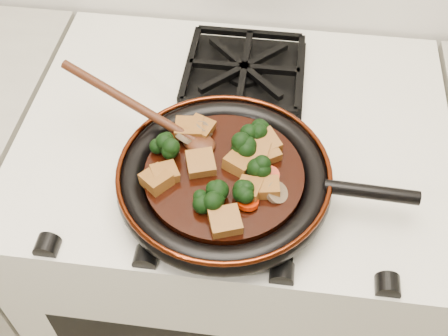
# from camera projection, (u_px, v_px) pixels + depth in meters

# --- Properties ---
(stove) EXTENTS (0.76, 0.60, 0.90)m
(stove) POSITION_uv_depth(u_px,v_px,m) (233.00, 257.00, 1.34)
(stove) COLOR white
(stove) RESTS_ON ground
(burner_grate_front) EXTENTS (0.23, 0.23, 0.03)m
(burner_grate_front) POSITION_uv_depth(u_px,v_px,m) (225.00, 186.00, 0.90)
(burner_grate_front) COLOR black
(burner_grate_front) RESTS_ON stove
(burner_grate_back) EXTENTS (0.23, 0.23, 0.03)m
(burner_grate_back) POSITION_uv_depth(u_px,v_px,m) (244.00, 71.00, 1.07)
(burner_grate_back) COLOR black
(burner_grate_back) RESTS_ON stove
(skillet) EXTENTS (0.46, 0.33, 0.05)m
(skillet) POSITION_uv_depth(u_px,v_px,m) (225.00, 179.00, 0.87)
(skillet) COLOR black
(skillet) RESTS_ON burner_grate_front
(braising_sauce) EXTENTS (0.25, 0.25, 0.02)m
(braising_sauce) POSITION_uv_depth(u_px,v_px,m) (224.00, 177.00, 0.86)
(braising_sauce) COLOR black
(braising_sauce) RESTS_ON skillet
(tofu_cube_0) EXTENTS (0.05, 0.06, 0.03)m
(tofu_cube_0) POSITION_uv_depth(u_px,v_px,m) (201.00, 164.00, 0.86)
(tofu_cube_0) COLOR brown
(tofu_cube_0) RESTS_ON braising_sauce
(tofu_cube_1) EXTENTS (0.06, 0.06, 0.03)m
(tofu_cube_1) POSITION_uv_depth(u_px,v_px,m) (157.00, 180.00, 0.84)
(tofu_cube_1) COLOR brown
(tofu_cube_1) RESTS_ON braising_sauce
(tofu_cube_2) EXTENTS (0.05, 0.05, 0.02)m
(tofu_cube_2) POSITION_uv_depth(u_px,v_px,m) (165.00, 174.00, 0.84)
(tofu_cube_2) COLOR brown
(tofu_cube_2) RESTS_ON braising_sauce
(tofu_cube_3) EXTENTS (0.04, 0.05, 0.03)m
(tofu_cube_3) POSITION_uv_depth(u_px,v_px,m) (249.00, 190.00, 0.83)
(tofu_cube_3) COLOR brown
(tofu_cube_3) RESTS_ON braising_sauce
(tofu_cube_4) EXTENTS (0.05, 0.05, 0.03)m
(tofu_cube_4) POSITION_uv_depth(u_px,v_px,m) (255.00, 154.00, 0.87)
(tofu_cube_4) COLOR brown
(tofu_cube_4) RESTS_ON braising_sauce
(tofu_cube_5) EXTENTS (0.06, 0.06, 0.03)m
(tofu_cube_5) POSITION_uv_depth(u_px,v_px,m) (266.00, 144.00, 0.88)
(tofu_cube_5) COLOR brown
(tofu_cube_5) RESTS_ON braising_sauce
(tofu_cube_6) EXTENTS (0.04, 0.04, 0.02)m
(tofu_cube_6) POSITION_uv_depth(u_px,v_px,m) (266.00, 188.00, 0.83)
(tofu_cube_6) COLOR brown
(tofu_cube_6) RESTS_ON braising_sauce
(tofu_cube_7) EXTENTS (0.05, 0.05, 0.02)m
(tofu_cube_7) POSITION_uv_depth(u_px,v_px,m) (267.00, 153.00, 0.87)
(tofu_cube_7) COLOR brown
(tofu_cube_7) RESTS_ON braising_sauce
(tofu_cube_8) EXTENTS (0.05, 0.05, 0.03)m
(tofu_cube_8) POSITION_uv_depth(u_px,v_px,m) (200.00, 129.00, 0.90)
(tofu_cube_8) COLOR brown
(tofu_cube_8) RESTS_ON braising_sauce
(tofu_cube_9) EXTENTS (0.06, 0.06, 0.03)m
(tofu_cube_9) POSITION_uv_depth(u_px,v_px,m) (240.00, 162.00, 0.86)
(tofu_cube_9) COLOR brown
(tofu_cube_9) RESTS_ON braising_sauce
(tofu_cube_10) EXTENTS (0.05, 0.05, 0.03)m
(tofu_cube_10) POSITION_uv_depth(u_px,v_px,m) (225.00, 222.00, 0.79)
(tofu_cube_10) COLOR brown
(tofu_cube_10) RESTS_ON braising_sauce
(tofu_cube_11) EXTENTS (0.05, 0.04, 0.03)m
(tofu_cube_11) POSITION_uv_depth(u_px,v_px,m) (189.00, 130.00, 0.90)
(tofu_cube_11) COLOR brown
(tofu_cube_11) RESTS_ON braising_sauce
(broccoli_floret_0) EXTENTS (0.06, 0.06, 0.06)m
(broccoli_floret_0) POSITION_uv_depth(u_px,v_px,m) (165.00, 146.00, 0.87)
(broccoli_floret_0) COLOR black
(broccoli_floret_0) RESTS_ON braising_sauce
(broccoli_floret_1) EXTENTS (0.08, 0.08, 0.06)m
(broccoli_floret_1) POSITION_uv_depth(u_px,v_px,m) (257.00, 133.00, 0.89)
(broccoli_floret_1) COLOR black
(broccoli_floret_1) RESTS_ON braising_sauce
(broccoli_floret_2) EXTENTS (0.09, 0.09, 0.07)m
(broccoli_floret_2) POSITION_uv_depth(u_px,v_px,m) (242.00, 151.00, 0.87)
(broccoli_floret_2) COLOR black
(broccoli_floret_2) RESTS_ON braising_sauce
(broccoli_floret_3) EXTENTS (0.06, 0.06, 0.06)m
(broccoli_floret_3) POSITION_uv_depth(u_px,v_px,m) (244.00, 194.00, 0.81)
(broccoli_floret_3) COLOR black
(broccoli_floret_3) RESTS_ON braising_sauce
(broccoli_floret_4) EXTENTS (0.07, 0.08, 0.07)m
(broccoli_floret_4) POSITION_uv_depth(u_px,v_px,m) (256.00, 167.00, 0.85)
(broccoli_floret_4) COLOR black
(broccoli_floret_4) RESTS_ON braising_sauce
(broccoli_floret_5) EXTENTS (0.07, 0.07, 0.07)m
(broccoli_floret_5) POSITION_uv_depth(u_px,v_px,m) (209.00, 198.00, 0.81)
(broccoli_floret_5) COLOR black
(broccoli_floret_5) RESTS_ON braising_sauce
(broccoli_floret_6) EXTENTS (0.07, 0.08, 0.06)m
(broccoli_floret_6) POSITION_uv_depth(u_px,v_px,m) (208.00, 198.00, 0.81)
(broccoli_floret_6) COLOR black
(broccoli_floret_6) RESTS_ON braising_sauce
(carrot_coin_0) EXTENTS (0.03, 0.03, 0.02)m
(carrot_coin_0) POSITION_uv_depth(u_px,v_px,m) (181.00, 133.00, 0.90)
(carrot_coin_0) COLOR #B52205
(carrot_coin_0) RESTS_ON braising_sauce
(carrot_coin_1) EXTENTS (0.03, 0.03, 0.01)m
(carrot_coin_1) POSITION_uv_depth(u_px,v_px,m) (246.00, 137.00, 0.89)
(carrot_coin_1) COLOR #B52205
(carrot_coin_1) RESTS_ON braising_sauce
(carrot_coin_2) EXTENTS (0.03, 0.03, 0.02)m
(carrot_coin_2) POSITION_uv_depth(u_px,v_px,m) (248.00, 203.00, 0.81)
(carrot_coin_2) COLOR #B52205
(carrot_coin_2) RESTS_ON braising_sauce
(carrot_coin_3) EXTENTS (0.03, 0.03, 0.01)m
(carrot_coin_3) POSITION_uv_depth(u_px,v_px,m) (251.00, 143.00, 0.89)
(carrot_coin_3) COLOR #B52205
(carrot_coin_3) RESTS_ON braising_sauce
(carrot_coin_4) EXTENTS (0.03, 0.03, 0.02)m
(carrot_coin_4) POSITION_uv_depth(u_px,v_px,m) (270.00, 175.00, 0.85)
(carrot_coin_4) COLOR #B52205
(carrot_coin_4) RESTS_ON braising_sauce
(mushroom_slice_0) EXTENTS (0.04, 0.04, 0.03)m
(mushroom_slice_0) POSITION_uv_depth(u_px,v_px,m) (203.00, 130.00, 0.90)
(mushroom_slice_0) COLOR brown
(mushroom_slice_0) RESTS_ON braising_sauce
(mushroom_slice_1) EXTENTS (0.04, 0.04, 0.03)m
(mushroom_slice_1) POSITION_uv_depth(u_px,v_px,m) (185.00, 138.00, 0.89)
(mushroom_slice_1) COLOR brown
(mushroom_slice_1) RESTS_ON braising_sauce
(mushroom_slice_2) EXTENTS (0.05, 0.05, 0.02)m
(mushroom_slice_2) POSITION_uv_depth(u_px,v_px,m) (277.00, 193.00, 0.82)
(mushroom_slice_2) COLOR brown
(mushroom_slice_2) RESTS_ON braising_sauce
(mushroom_slice_3) EXTENTS (0.03, 0.03, 0.03)m
(mushroom_slice_3) POSITION_uv_depth(u_px,v_px,m) (200.00, 131.00, 0.90)
(mushroom_slice_3) COLOR brown
(mushroom_slice_3) RESTS_ON braising_sauce
(wooden_spoon) EXTENTS (0.16, 0.08, 0.25)m
(wooden_spoon) POSITION_uv_depth(u_px,v_px,m) (159.00, 120.00, 0.89)
(wooden_spoon) COLOR #411D0E
(wooden_spoon) RESTS_ON braising_sauce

